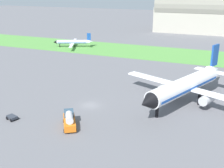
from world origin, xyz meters
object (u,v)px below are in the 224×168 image
(baggage_cart_near_gate, at_px, (12,117))
(airplane_midfield_jet, at_px, (186,85))
(airplane_taxiing_turboprop, at_px, (73,42))
(fuel_truck_midfield, at_px, (69,120))

(baggage_cart_near_gate, bearing_deg, airplane_midfield_jet, -125.93)
(airplane_taxiing_turboprop, height_order, fuel_truck_midfield, airplane_taxiing_turboprop)
(baggage_cart_near_gate, xyz_separation_m, fuel_truck_midfield, (13.54, 2.02, 1.01))
(airplane_midfield_jet, relative_size, baggage_cart_near_gate, 12.41)
(airplane_taxiing_turboprop, height_order, airplane_midfield_jet, airplane_midfield_jet)
(airplane_taxiing_turboprop, height_order, baggage_cart_near_gate, airplane_taxiing_turboprop)
(airplane_midfield_jet, bearing_deg, airplane_taxiing_turboprop, -106.98)
(airplane_taxiing_turboprop, relative_size, baggage_cart_near_gate, 7.59)
(airplane_midfield_jet, relative_size, fuel_truck_midfield, 5.15)
(baggage_cart_near_gate, relative_size, fuel_truck_midfield, 0.42)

